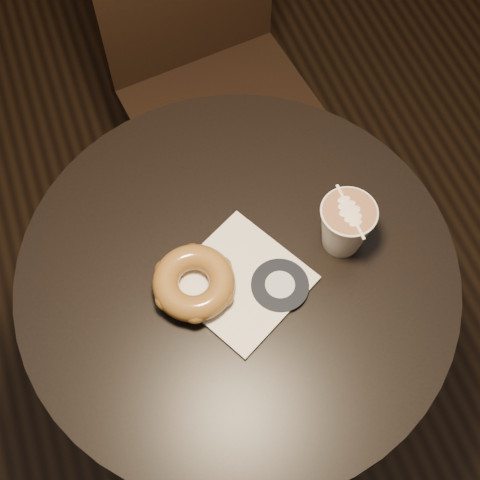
{
  "coord_description": "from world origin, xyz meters",
  "views": [
    {
      "loc": [
        -0.15,
        -0.42,
        1.7
      ],
      "look_at": [
        0.01,
        0.03,
        0.79
      ],
      "focal_mm": 50.0,
      "sensor_mm": 36.0,
      "label": 1
    }
  ],
  "objects_px": {
    "latte_cup": "(345,226)",
    "doughnut": "(194,282)",
    "cafe_table": "(238,315)",
    "chair": "(206,53)",
    "pastry_bag": "(241,282)"
  },
  "relations": [
    {
      "from": "pastry_bag",
      "to": "chair",
      "type": "bearing_deg",
      "value": 48.9
    },
    {
      "from": "chair",
      "to": "doughnut",
      "type": "distance_m",
      "value": 0.68
    },
    {
      "from": "pastry_bag",
      "to": "doughnut",
      "type": "distance_m",
      "value": 0.08
    },
    {
      "from": "chair",
      "to": "pastry_bag",
      "type": "distance_m",
      "value": 0.66
    },
    {
      "from": "latte_cup",
      "to": "doughnut",
      "type": "bearing_deg",
      "value": -179.56
    },
    {
      "from": "doughnut",
      "to": "pastry_bag",
      "type": "bearing_deg",
      "value": -10.28
    },
    {
      "from": "cafe_table",
      "to": "chair",
      "type": "relative_size",
      "value": 0.72
    },
    {
      "from": "doughnut",
      "to": "cafe_table",
      "type": "bearing_deg",
      "value": 8.58
    },
    {
      "from": "chair",
      "to": "pastry_bag",
      "type": "xyz_separation_m",
      "value": [
        -0.14,
        -0.62,
        0.18
      ]
    },
    {
      "from": "pastry_bag",
      "to": "doughnut",
      "type": "relative_size",
      "value": 1.4
    },
    {
      "from": "chair",
      "to": "doughnut",
      "type": "bearing_deg",
      "value": -116.39
    },
    {
      "from": "cafe_table",
      "to": "doughnut",
      "type": "xyz_separation_m",
      "value": [
        -0.07,
        -0.01,
        0.23
      ]
    },
    {
      "from": "cafe_table",
      "to": "doughnut",
      "type": "relative_size",
      "value": 5.94
    },
    {
      "from": "chair",
      "to": "latte_cup",
      "type": "xyz_separation_m",
      "value": [
        0.03,
        -0.61,
        0.22
      ]
    },
    {
      "from": "cafe_table",
      "to": "latte_cup",
      "type": "distance_m",
      "value": 0.3
    }
  ]
}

